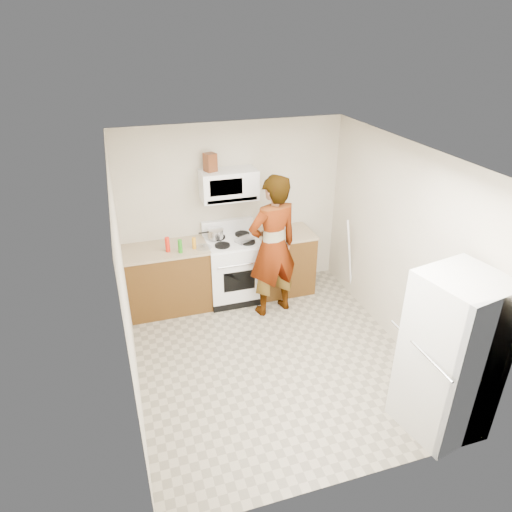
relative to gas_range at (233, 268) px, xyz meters
name	(u,v)px	position (x,y,z in m)	size (l,w,h in m)	color
floor	(273,357)	(0.10, -1.48, -0.49)	(3.60, 3.60, 0.00)	gray
back_wall	(233,210)	(0.10, 0.31, 0.76)	(3.20, 0.02, 2.50)	beige
right_wall	(401,248)	(1.69, -1.48, 0.76)	(0.02, 3.60, 2.50)	beige
cabinet_left	(168,280)	(-0.94, 0.01, -0.04)	(1.12, 0.62, 0.90)	#563D14
counter_left	(165,250)	(-0.94, 0.01, 0.43)	(1.14, 0.64, 0.04)	tan
cabinet_right	(284,262)	(0.78, 0.01, -0.04)	(0.80, 0.62, 0.90)	#563D14
counter_right	(284,234)	(0.78, 0.01, 0.43)	(0.82, 0.64, 0.04)	tan
gas_range	(233,268)	(0.00, 0.00, 0.00)	(0.76, 0.65, 1.13)	white
microwave	(229,185)	(0.00, 0.13, 1.21)	(0.76, 0.38, 0.40)	white
person	(273,247)	(0.42, -0.50, 0.51)	(0.73, 0.48, 1.99)	tan
fridge	(450,356)	(1.35, -2.93, 0.36)	(0.70, 0.70, 1.70)	silver
kettle	(278,225)	(0.70, 0.09, 0.55)	(0.17, 0.17, 0.21)	white
jug	(210,162)	(-0.24, 0.15, 1.53)	(0.14, 0.14, 0.24)	#5F2D16
saucepan	(216,234)	(-0.22, 0.10, 0.53)	(0.22, 0.22, 0.12)	silver
tray	(245,240)	(0.15, -0.09, 0.47)	(0.25, 0.16, 0.05)	silver
bottle_spray	(167,245)	(-0.91, -0.10, 0.55)	(0.06, 0.06, 0.20)	red
bottle_hot_sauce	(194,243)	(-0.56, -0.11, 0.53)	(0.05, 0.05, 0.16)	orange
bottle_green_cap	(180,246)	(-0.76, -0.18, 0.54)	(0.06, 0.06, 0.18)	#228418
pot_lid	(204,247)	(-0.44, -0.13, 0.46)	(0.23, 0.23, 0.01)	silver
broom	(350,258)	(1.63, -0.45, 0.14)	(0.03, 0.03, 1.25)	white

